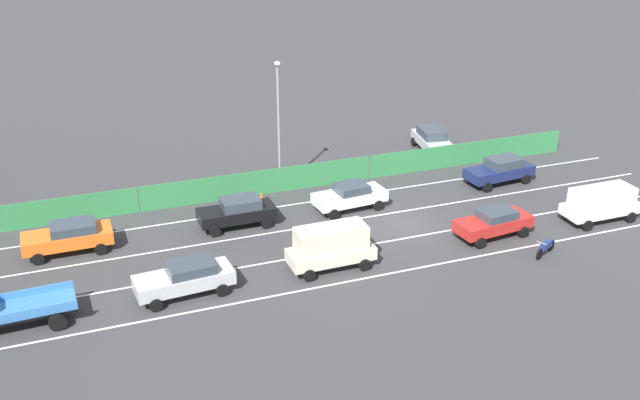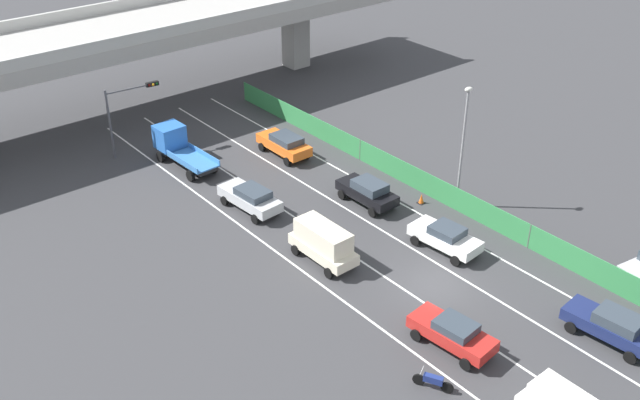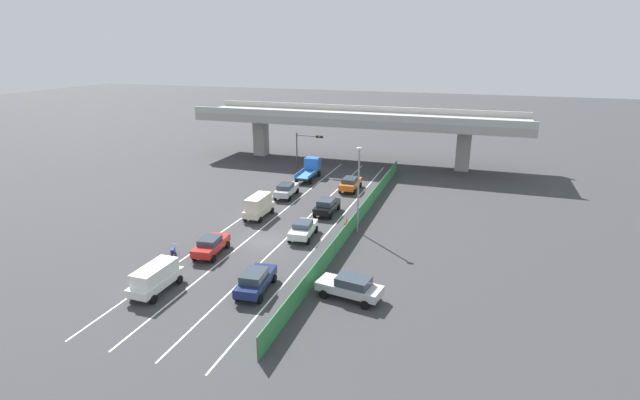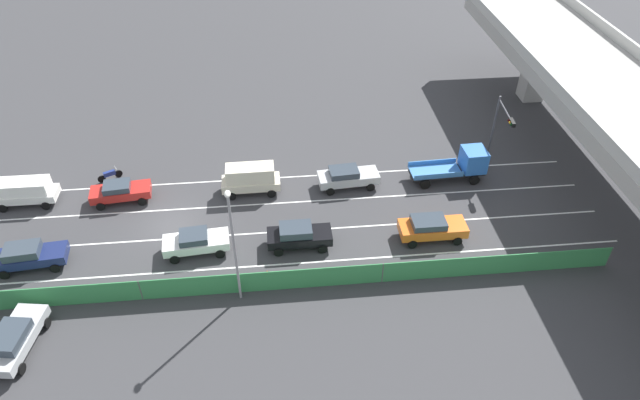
% 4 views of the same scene
% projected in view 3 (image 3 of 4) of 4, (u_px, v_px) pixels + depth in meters
% --- Properties ---
extents(ground_plane, '(300.00, 300.00, 0.00)m').
position_uv_depth(ground_plane, '(264.00, 242.00, 43.68)').
color(ground_plane, '#38383A').
extents(lane_line_left_edge, '(0.14, 49.11, 0.01)m').
position_uv_depth(lane_line_left_edge, '(249.00, 213.00, 51.07)').
color(lane_line_left_edge, silver).
rests_on(lane_line_left_edge, ground).
extents(lane_line_mid_left, '(0.14, 49.11, 0.01)m').
position_uv_depth(lane_line_mid_left, '(276.00, 216.00, 50.09)').
color(lane_line_mid_left, silver).
rests_on(lane_line_mid_left, ground).
extents(lane_line_mid_right, '(0.14, 49.11, 0.01)m').
position_uv_depth(lane_line_mid_right, '(305.00, 220.00, 49.10)').
color(lane_line_mid_right, silver).
rests_on(lane_line_mid_right, ground).
extents(lane_line_right_edge, '(0.14, 49.11, 0.01)m').
position_uv_depth(lane_line_right_edge, '(336.00, 223.00, 48.11)').
color(lane_line_right_edge, silver).
rests_on(lane_line_right_edge, ground).
extents(elevated_overpass, '(49.57, 9.58, 8.06)m').
position_uv_depth(elevated_overpass, '(356.00, 121.00, 71.56)').
color(elevated_overpass, '#A09E99').
rests_on(elevated_overpass, ground).
extents(green_fence, '(0.10, 45.21, 1.61)m').
position_uv_depth(green_fence, '(357.00, 218.00, 47.20)').
color(green_fence, '#338447').
rests_on(green_fence, ground).
extents(car_sedan_navy, '(2.30, 4.73, 1.70)m').
position_uv_depth(car_sedan_navy, '(255.00, 280.00, 34.55)').
color(car_sedan_navy, navy).
rests_on(car_sedan_navy, ground).
extents(car_taxi_orange, '(2.04, 4.63, 1.67)m').
position_uv_depth(car_taxi_orange, '(350.00, 183.00, 58.83)').
color(car_taxi_orange, orange).
rests_on(car_taxi_orange, ground).
extents(car_van_cream, '(1.98, 4.45, 2.33)m').
position_uv_depth(car_van_cream, '(258.00, 205.00, 49.51)').
color(car_van_cream, beige).
rests_on(car_van_cream, ground).
extents(car_sedan_black, '(1.98, 4.40, 1.70)m').
position_uv_depth(car_sedan_black, '(327.00, 206.00, 50.56)').
color(car_sedan_black, black).
rests_on(car_sedan_black, ground).
extents(car_sedan_silver, '(2.25, 4.80, 1.64)m').
position_uv_depth(car_sedan_silver, '(286.00, 189.00, 56.32)').
color(car_sedan_silver, '#B7BABC').
rests_on(car_sedan_silver, ground).
extents(car_sedan_white, '(2.30, 4.52, 1.60)m').
position_uv_depth(car_sedan_white, '(303.00, 229.00, 44.37)').
color(car_sedan_white, white).
rests_on(car_sedan_white, ground).
extents(car_van_white, '(1.99, 4.55, 2.03)m').
position_uv_depth(car_van_white, '(155.00, 277.00, 34.52)').
color(car_van_white, silver).
rests_on(car_van_white, ground).
extents(car_sedan_red, '(2.29, 4.55, 1.58)m').
position_uv_depth(car_sedan_red, '(211.00, 245.00, 40.77)').
color(car_sedan_red, red).
rests_on(car_sedan_red, ground).
extents(flatbed_truck_blue, '(2.37, 5.92, 2.58)m').
position_uv_depth(flatbed_truck_blue, '(311.00, 168.00, 64.42)').
color(flatbed_truck_blue, black).
rests_on(flatbed_truck_blue, ground).
extents(motorcycle, '(1.03, 1.78, 0.93)m').
position_uv_depth(motorcycle, '(173.00, 251.00, 40.50)').
color(motorcycle, black).
rests_on(motorcycle, ground).
extents(parked_wagon_silver, '(4.87, 2.63, 1.69)m').
position_uv_depth(parked_wagon_silver, '(351.00, 286.00, 33.64)').
color(parked_wagon_silver, '#B2B5B7').
rests_on(parked_wagon_silver, ground).
extents(traffic_light, '(4.11, 0.69, 5.34)m').
position_uv_depth(traffic_light, '(306.00, 144.00, 67.26)').
color(traffic_light, '#47474C').
rests_on(traffic_light, ground).
extents(street_lamp, '(0.60, 0.36, 8.30)m').
position_uv_depth(street_lamp, '(359.00, 183.00, 44.46)').
color(street_lamp, gray).
rests_on(street_lamp, ground).
extents(traffic_cone, '(0.47, 0.47, 0.68)m').
position_uv_depth(traffic_cone, '(347.00, 221.00, 47.90)').
color(traffic_cone, orange).
rests_on(traffic_cone, ground).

